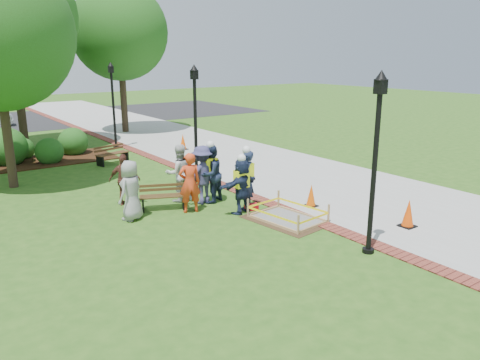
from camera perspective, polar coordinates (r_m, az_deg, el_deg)
ground at (r=12.89m, az=1.32°, el=-5.76°), size 100.00×100.00×0.00m
sidewalk at (r=23.58m, az=-3.63°, el=3.80°), size 6.00×60.00×0.02m
brick_edging at (r=22.06m, az=-10.80°, el=2.80°), size 0.50×60.00×0.03m
mulch_bed at (r=22.49m, az=-24.02°, el=2.00°), size 7.00×3.00×0.05m
parking_lot at (r=37.60m, az=-24.49°, el=6.67°), size 36.00×12.00×0.01m
wet_concrete_pad at (r=13.42m, az=5.81°, el=-3.92°), size 1.97×2.49×0.55m
bench_near at (r=14.44m, az=-9.34°, el=-2.64°), size 1.46×0.97×0.76m
bench_far at (r=21.02m, az=-15.27°, el=2.60°), size 1.54×0.83×0.79m
cone_front at (r=13.55m, az=19.83°, el=-3.91°), size 0.40×0.40×0.80m
cone_back at (r=14.64m, az=8.67°, el=-1.94°), size 0.37×0.37×0.72m
cone_far at (r=23.45m, az=-6.97°, el=4.60°), size 0.41×0.41×0.80m
toolbox at (r=14.23m, az=1.40°, el=-3.30°), size 0.44×0.31×0.20m
lamp_near at (r=10.99m, az=16.21°, el=3.46°), size 0.28×0.28×4.26m
lamp_mid at (r=17.05m, az=-5.48°, el=7.89°), size 0.28×0.28×4.26m
lamp_far at (r=24.25m, az=-15.24°, el=9.52°), size 0.28×0.28×4.26m
tree_back at (r=25.76m, az=-26.27°, el=17.56°), size 6.20×6.20×9.50m
tree_right at (r=29.48m, az=-14.49°, el=17.06°), size 5.63×5.63×8.70m
shrub_b at (r=22.54m, az=-26.35°, el=1.72°), size 1.73×1.73×1.73m
shrub_c at (r=22.06m, az=-22.09°, el=1.92°), size 1.21×1.21×1.21m
shrub_d at (r=23.62m, az=-19.55°, el=2.96°), size 1.38×1.38×1.38m
shrub_e at (r=23.54m, az=-24.85°, el=2.39°), size 1.04×1.04×1.04m
casual_person_a at (r=13.56m, az=-13.17°, el=-1.25°), size 0.66×0.59×1.73m
casual_person_b at (r=13.91m, az=-6.16°, el=-0.36°), size 0.66×0.51×1.81m
casual_person_c at (r=15.02m, az=-7.41°, el=0.83°), size 0.65×0.47×1.85m
casual_person_d at (r=14.98m, az=-13.88°, el=0.01°), size 0.61×0.55×1.62m
casual_person_e at (r=14.72m, az=-4.61°, el=0.62°), size 0.62×0.43×1.85m
hivis_worker_a at (r=13.77m, az=0.19°, el=-0.48°), size 0.59×0.45×1.79m
hivis_worker_b at (r=14.17m, az=0.77°, el=0.27°), size 0.69×0.63×1.95m
hivis_worker_c at (r=14.79m, az=-3.61°, el=0.94°), size 0.70×0.59×1.99m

